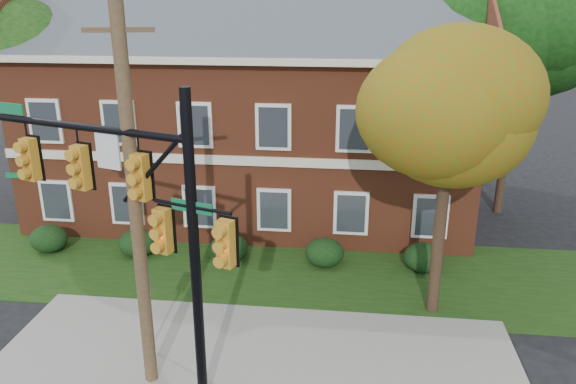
# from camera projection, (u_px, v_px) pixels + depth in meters

# --- Properties ---
(ground) EXTENTS (120.00, 120.00, 0.00)m
(ground) POSITION_uv_depth(u_px,v_px,m) (250.00, 381.00, 14.25)
(ground) COLOR black
(ground) RESTS_ON ground
(sidewalk) EXTENTS (14.00, 5.00, 0.08)m
(sidewalk) POSITION_uv_depth(u_px,v_px,m) (257.00, 356.00, 15.17)
(sidewalk) COLOR gray
(sidewalk) RESTS_ON ground
(grass_strip) EXTENTS (30.00, 6.00, 0.04)m
(grass_strip) POSITION_uv_depth(u_px,v_px,m) (281.00, 272.00, 19.87)
(grass_strip) COLOR #193811
(grass_strip) RESTS_ON ground
(apartment_building) EXTENTS (18.80, 8.80, 9.74)m
(apartment_building) POSITION_uv_depth(u_px,v_px,m) (252.00, 101.00, 24.03)
(apartment_building) COLOR brown
(apartment_building) RESTS_ON ground
(hedge_far_left) EXTENTS (1.40, 1.26, 1.05)m
(hedge_far_left) POSITION_uv_depth(u_px,v_px,m) (49.00, 239.00, 21.34)
(hedge_far_left) COLOR black
(hedge_far_left) RESTS_ON ground
(hedge_left) EXTENTS (1.40, 1.26, 1.05)m
(hedge_left) POSITION_uv_depth(u_px,v_px,m) (137.00, 243.00, 20.96)
(hedge_left) COLOR black
(hedge_left) RESTS_ON ground
(hedge_center) EXTENTS (1.40, 1.26, 1.05)m
(hedge_center) POSITION_uv_depth(u_px,v_px,m) (229.00, 248.00, 20.58)
(hedge_center) COLOR black
(hedge_center) RESTS_ON ground
(hedge_right) EXTENTS (1.40, 1.26, 1.05)m
(hedge_right) POSITION_uv_depth(u_px,v_px,m) (324.00, 253.00, 20.19)
(hedge_right) COLOR black
(hedge_right) RESTS_ON ground
(hedge_far_right) EXTENTS (1.40, 1.26, 1.05)m
(hedge_far_right) POSITION_uv_depth(u_px,v_px,m) (423.00, 258.00, 19.81)
(hedge_far_right) COLOR black
(hedge_far_right) RESTS_ON ground
(tree_near_right) EXTENTS (4.50, 4.25, 8.58)m
(tree_near_right) POSITION_uv_depth(u_px,v_px,m) (462.00, 98.00, 15.10)
(tree_near_right) COLOR black
(tree_near_right) RESTS_ON ground
(tree_left_rear) EXTENTS (5.40, 5.10, 8.88)m
(tree_left_rear) POSITION_uv_depth(u_px,v_px,m) (18.00, 61.00, 23.49)
(tree_left_rear) COLOR black
(tree_left_rear) RESTS_ON ground
(tree_right_rear) EXTENTS (6.30, 5.95, 10.62)m
(tree_right_rear) POSITION_uv_depth(u_px,v_px,m) (531.00, 26.00, 22.56)
(tree_right_rear) COLOR black
(tree_right_rear) RESTS_ON ground
(tree_far_rear) EXTENTS (6.84, 6.46, 11.52)m
(tree_far_rear) POSITION_uv_depth(u_px,v_px,m) (301.00, 4.00, 29.96)
(tree_far_rear) COLOR black
(tree_far_rear) RESTS_ON ground
(traffic_signal) EXTENTS (6.49, 2.31, 7.56)m
(traffic_signal) POSITION_uv_depth(u_px,v_px,m) (142.00, 211.00, 12.56)
(traffic_signal) COLOR gray
(traffic_signal) RESTS_ON ground
(utility_pole) EXTENTS (1.44, 0.43, 9.33)m
(utility_pole) POSITION_uv_depth(u_px,v_px,m) (135.00, 207.00, 12.72)
(utility_pole) COLOR #4C3423
(utility_pole) RESTS_ON ground
(sign_post) EXTENTS (0.36, 0.13, 2.45)m
(sign_post) POSITION_uv_depth(u_px,v_px,m) (145.00, 299.00, 14.88)
(sign_post) COLOR slate
(sign_post) RESTS_ON ground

